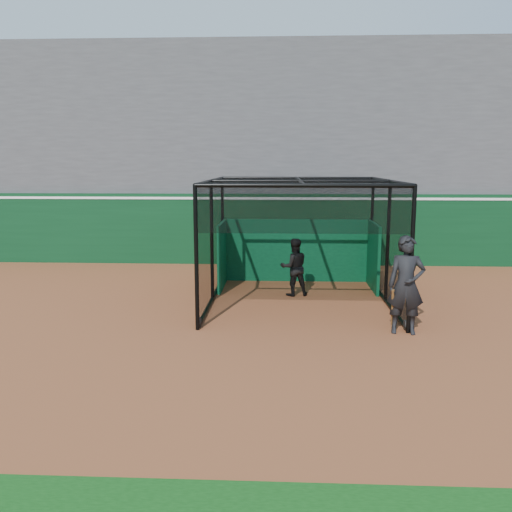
{
  "coord_description": "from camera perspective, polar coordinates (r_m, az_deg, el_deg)",
  "views": [
    {
      "loc": [
        0.62,
        -10.63,
        3.6
      ],
      "look_at": [
        0.01,
        2.0,
        1.4
      ],
      "focal_mm": 38.0,
      "sensor_mm": 36.0,
      "label": 1
    }
  ],
  "objects": [
    {
      "name": "outfield_wall",
      "position": [
        19.28,
        0.91,
        2.98
      ],
      "size": [
        50.0,
        0.5,
        2.5
      ],
      "color": "#093418",
      "rests_on": "ground"
    },
    {
      "name": "on_deck_player",
      "position": [
        11.82,
        15.52,
        -2.97
      ],
      "size": [
        0.82,
        0.58,
        2.1
      ],
      "color": "black",
      "rests_on": "ground"
    },
    {
      "name": "batting_cage",
      "position": [
        14.0,
        4.56,
        1.44
      ],
      "size": [
        4.62,
        5.23,
        3.12
      ],
      "color": "black",
      "rests_on": "ground"
    },
    {
      "name": "ground",
      "position": [
        11.24,
        -0.54,
        -8.81
      ],
      "size": [
        120.0,
        120.0,
        0.0
      ],
      "primitive_type": "plane",
      "color": "brown",
      "rests_on": "ground"
    },
    {
      "name": "batter",
      "position": [
        14.74,
        4.03,
        -1.17
      ],
      "size": [
        0.87,
        0.75,
        1.57
      ],
      "primitive_type": "imported",
      "rotation": [
        0.0,
        0.0,
        3.36
      ],
      "color": "black",
      "rests_on": "ground"
    },
    {
      "name": "grandstand",
      "position": [
        22.93,
        1.24,
        12.05
      ],
      "size": [
        50.0,
        7.85,
        8.95
      ],
      "color": "#4C4C4F",
      "rests_on": "ground"
    }
  ]
}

